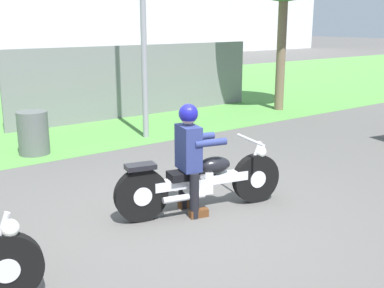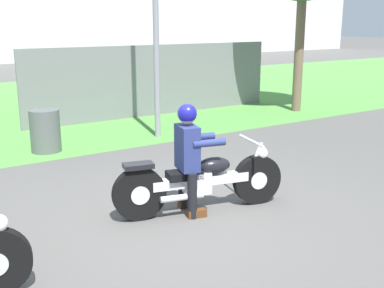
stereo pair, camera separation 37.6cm
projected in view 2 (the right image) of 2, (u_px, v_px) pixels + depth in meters
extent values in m
plane|color=#565451|center=(191.00, 224.00, 5.79)|extent=(120.00, 120.00, 0.00)
cube|color=#549342|center=(5.00, 108.00, 13.57)|extent=(60.00, 12.00, 0.01)
cylinder|color=black|center=(257.00, 179.00, 6.39)|extent=(0.67, 0.27, 0.67)
cylinder|color=silver|center=(257.00, 179.00, 6.39)|extent=(0.26, 0.19, 0.23)
cylinder|color=black|center=(139.00, 194.00, 5.86)|extent=(0.67, 0.27, 0.67)
cylinder|color=silver|center=(139.00, 194.00, 5.86)|extent=(0.26, 0.19, 0.23)
cube|color=silver|center=(201.00, 180.00, 6.10)|extent=(1.29, 0.43, 0.12)
cube|color=silver|center=(197.00, 182.00, 6.09)|extent=(0.37, 0.31, 0.28)
ellipsoid|color=black|center=(214.00, 166.00, 6.12)|extent=(0.48, 0.33, 0.22)
cube|color=black|center=(184.00, 175.00, 6.01)|extent=(0.48, 0.33, 0.10)
cube|color=black|center=(138.00, 166.00, 5.76)|extent=(0.40, 0.28, 0.06)
cylinder|color=silver|center=(254.00, 162.00, 6.31)|extent=(0.26, 0.11, 0.53)
cylinder|color=silver|center=(251.00, 141.00, 6.22)|extent=(0.19, 0.65, 0.04)
sphere|color=white|center=(262.00, 153.00, 6.32)|extent=(0.16, 0.16, 0.16)
cylinder|color=silver|center=(182.00, 197.00, 5.91)|extent=(0.55, 0.20, 0.08)
cylinder|color=black|center=(183.00, 187.00, 6.24)|extent=(0.12, 0.12, 0.58)
cube|color=#593319|center=(187.00, 203.00, 6.32)|extent=(0.26, 0.15, 0.10)
cylinder|color=black|center=(192.00, 196.00, 5.91)|extent=(0.12, 0.12, 0.58)
cube|color=#593319|center=(197.00, 213.00, 5.99)|extent=(0.26, 0.15, 0.10)
cube|color=navy|center=(187.00, 148.00, 5.93)|extent=(0.30, 0.42, 0.56)
cylinder|color=navy|center=(199.00, 137.00, 6.14)|extent=(0.43, 0.18, 0.09)
cylinder|color=navy|center=(209.00, 143.00, 5.83)|extent=(0.43, 0.18, 0.09)
sphere|color=#D8A884|center=(187.00, 116.00, 5.83)|extent=(0.20, 0.20, 0.20)
sphere|color=navy|center=(187.00, 114.00, 5.82)|extent=(0.24, 0.24, 0.24)
cylinder|color=brown|center=(299.00, 55.00, 12.75)|extent=(0.25, 0.25, 3.02)
cylinder|color=#595E5B|center=(45.00, 131.00, 8.92)|extent=(0.55, 0.55, 0.80)
cube|color=slate|center=(157.00, 80.00, 12.35)|extent=(7.00, 0.06, 1.80)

